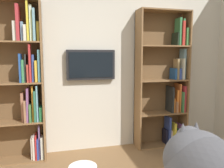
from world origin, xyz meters
TOP-DOWN VIEW (x-y plane):
  - wall_back at (0.00, -2.23)m, footprint 4.52×0.06m
  - bookshelf_left at (-1.17, -2.06)m, footprint 0.81×0.28m
  - bookshelf_right at (0.97, -2.06)m, footprint 0.79×0.28m
  - wall_mounted_tv at (0.01, -2.15)m, footprint 0.71×0.07m

SIDE VIEW (x-z plane):
  - bookshelf_left at x=-1.17m, z-range -0.06..2.03m
  - bookshelf_right at x=0.97m, z-range 0.02..2.16m
  - wall_mounted_tv at x=0.01m, z-range 1.07..1.51m
  - wall_back at x=0.00m, z-range 0.00..2.70m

